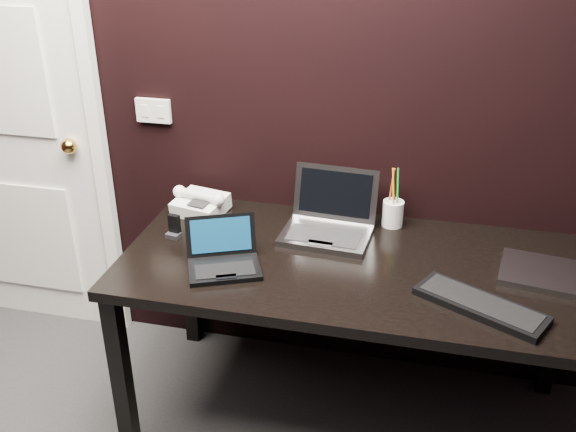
% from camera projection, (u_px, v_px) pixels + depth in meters
% --- Properties ---
extents(wall_back, '(4.00, 0.00, 4.00)m').
position_uv_depth(wall_back, '(300.00, 76.00, 2.47)').
color(wall_back, black).
rests_on(wall_back, ground).
extents(door, '(0.99, 0.10, 2.14)m').
position_uv_depth(door, '(1.00, 116.00, 2.84)').
color(door, white).
rests_on(door, ground).
extents(wall_switch, '(0.15, 0.02, 0.10)m').
position_uv_depth(wall_switch, '(153.00, 111.00, 2.67)').
color(wall_switch, silver).
rests_on(wall_switch, wall_back).
extents(desk, '(1.70, 0.80, 0.74)m').
position_uv_depth(desk, '(355.00, 280.00, 2.35)').
color(desk, black).
rests_on(desk, ground).
extents(netbook, '(0.32, 0.30, 0.16)m').
position_uv_depth(netbook, '(223.00, 259.00, 2.27)').
color(netbook, black).
rests_on(netbook, desk).
extents(silver_laptop, '(0.35, 0.32, 0.23)m').
position_uv_depth(silver_laptop, '(328.00, 223.00, 2.49)').
color(silver_laptop, gray).
rests_on(silver_laptop, desk).
extents(ext_keyboard, '(0.44, 0.32, 0.03)m').
position_uv_depth(ext_keyboard, '(480.00, 305.00, 2.05)').
color(ext_keyboard, black).
rests_on(ext_keyboard, desk).
extents(closed_laptop, '(0.37, 0.29, 0.02)m').
position_uv_depth(closed_laptop, '(550.00, 275.00, 2.21)').
color(closed_laptop, '#949499').
rests_on(closed_laptop, desk).
extents(desk_phone, '(0.25, 0.22, 0.12)m').
position_uv_depth(desk_phone, '(200.00, 203.00, 2.65)').
color(desk_phone, silver).
rests_on(desk_phone, desk).
extents(mobile_phone, '(0.06, 0.05, 0.09)m').
position_uv_depth(mobile_phone, '(174.00, 229.00, 2.47)').
color(mobile_phone, black).
rests_on(mobile_phone, desk).
extents(pen_cup, '(0.09, 0.09, 0.25)m').
position_uv_depth(pen_cup, '(393.00, 212.00, 2.54)').
color(pen_cup, silver).
rests_on(pen_cup, desk).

